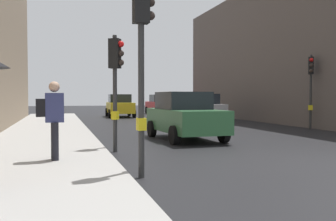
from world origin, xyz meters
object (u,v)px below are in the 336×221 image
(traffic_light_mid_street, at_px, (311,78))
(traffic_light_near_right, at_px, (116,72))
(car_red_sedan, at_px, (160,104))
(pedestrian_with_grey_backpack, at_px, (52,116))
(car_silver_hatchback, at_px, (201,108))
(traffic_light_near_left, at_px, (142,38))
(car_yellow_taxi, at_px, (120,106))
(car_green_estate, at_px, (185,116))

(traffic_light_mid_street, relative_size, traffic_light_near_right, 1.08)
(traffic_light_mid_street, bearing_deg, car_red_sedan, 99.51)
(pedestrian_with_grey_backpack, bearing_deg, car_silver_hatchback, 57.88)
(traffic_light_near_left, bearing_deg, car_yellow_taxi, 82.41)
(car_green_estate, xyz_separation_m, pedestrian_with_grey_backpack, (-4.62, -4.51, 0.29))
(car_red_sedan, bearing_deg, traffic_light_near_right, -107.60)
(traffic_light_near_left, bearing_deg, traffic_light_near_right, 90.04)
(car_silver_hatchback, bearing_deg, traffic_light_mid_street, -66.37)
(car_green_estate, bearing_deg, traffic_light_mid_street, 19.50)
(car_silver_hatchback, distance_m, car_red_sedan, 10.68)
(car_silver_hatchback, bearing_deg, car_yellow_taxi, 120.86)
(car_yellow_taxi, xyz_separation_m, car_silver_hatchback, (4.11, -6.88, 0.00))
(car_red_sedan, relative_size, pedestrian_with_grey_backpack, 2.38)
(pedestrian_with_grey_backpack, bearing_deg, traffic_light_mid_street, 30.80)
(car_green_estate, bearing_deg, car_yellow_taxi, 89.63)
(traffic_light_mid_street, xyz_separation_m, traffic_light_near_right, (-10.18, -5.11, -0.19))
(car_green_estate, bearing_deg, traffic_light_near_left, -115.19)
(traffic_light_near_right, bearing_deg, car_green_estate, 41.10)
(traffic_light_near_right, bearing_deg, car_yellow_taxi, 80.97)
(car_red_sedan, bearing_deg, traffic_light_mid_street, -80.49)
(traffic_light_near_right, distance_m, car_green_estate, 4.12)
(traffic_light_mid_street, bearing_deg, car_green_estate, -160.50)
(car_yellow_taxi, distance_m, car_red_sedan, 5.67)
(car_green_estate, xyz_separation_m, car_red_sedan, (4.31, 20.23, 0.00))
(car_yellow_taxi, bearing_deg, traffic_light_mid_street, -62.67)
(traffic_light_near_left, height_order, traffic_light_near_right, traffic_light_near_left)
(car_red_sedan, bearing_deg, pedestrian_with_grey_backpack, -109.85)
(car_red_sedan, bearing_deg, car_yellow_taxi, -137.93)
(traffic_light_near_left, xyz_separation_m, traffic_light_near_right, (-0.00, 3.64, -0.42))
(traffic_light_near_left, bearing_deg, pedestrian_with_grey_backpack, 135.67)
(traffic_light_near_right, height_order, car_silver_hatchback, traffic_light_near_right)
(traffic_light_mid_street, bearing_deg, car_yellow_taxi, 117.33)
(car_yellow_taxi, bearing_deg, pedestrian_with_grey_backpack, -102.71)
(traffic_light_near_right, bearing_deg, traffic_light_near_left, -89.96)
(car_silver_hatchback, distance_m, pedestrian_with_grey_backpack, 16.61)
(car_silver_hatchback, height_order, car_green_estate, same)
(traffic_light_near_right, relative_size, car_silver_hatchback, 0.78)
(traffic_light_near_right, relative_size, car_green_estate, 0.78)
(car_yellow_taxi, xyz_separation_m, car_green_estate, (-0.10, -16.44, 0.00))
(traffic_light_mid_street, distance_m, pedestrian_with_grey_backpack, 13.90)
(car_yellow_taxi, relative_size, car_red_sedan, 1.01)
(car_green_estate, bearing_deg, car_silver_hatchback, 66.20)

